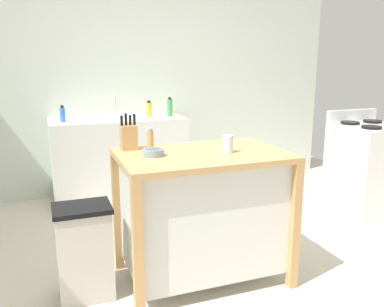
% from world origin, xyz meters
% --- Properties ---
extents(ground_plane, '(5.99, 5.99, 0.00)m').
position_xyz_m(ground_plane, '(0.00, 0.00, 0.00)').
color(ground_plane, beige).
rests_on(ground_plane, ground).
extents(wall_back, '(4.99, 0.10, 2.60)m').
position_xyz_m(wall_back, '(0.00, 2.24, 1.30)').
color(wall_back, silver).
rests_on(wall_back, ground).
extents(kitchen_island, '(1.12, 0.73, 0.92)m').
position_xyz_m(kitchen_island, '(-0.04, -0.00, 0.51)').
color(kitchen_island, tan).
rests_on(kitchen_island, ground).
extents(knife_block, '(0.11, 0.09, 0.25)m').
position_xyz_m(knife_block, '(-0.49, 0.27, 1.01)').
color(knife_block, tan).
rests_on(knife_block, kitchen_island).
extents(bowl_ceramic_wide, '(0.14, 0.14, 0.04)m').
position_xyz_m(bowl_ceramic_wide, '(-0.38, 0.02, 0.94)').
color(bowl_ceramic_wide, gray).
rests_on(bowl_ceramic_wide, kitchen_island).
extents(drinking_cup, '(0.07, 0.07, 0.12)m').
position_xyz_m(drinking_cup, '(0.12, -0.06, 0.98)').
color(drinking_cup, silver).
rests_on(drinking_cup, kitchen_island).
extents(pepper_grinder, '(0.04, 0.04, 0.16)m').
position_xyz_m(pepper_grinder, '(-0.35, 0.20, 0.99)').
color(pepper_grinder, tan).
rests_on(pepper_grinder, kitchen_island).
extents(trash_bin, '(0.36, 0.28, 0.63)m').
position_xyz_m(trash_bin, '(-0.85, 0.04, 0.32)').
color(trash_bin, '#B7B2A8').
rests_on(trash_bin, ground).
extents(sink_counter, '(1.43, 0.60, 0.91)m').
position_xyz_m(sink_counter, '(-0.27, 1.89, 0.46)').
color(sink_counter, silver).
rests_on(sink_counter, ground).
extents(sink_faucet, '(0.02, 0.02, 0.22)m').
position_xyz_m(sink_faucet, '(-0.27, 2.03, 1.02)').
color(sink_faucet, '#B7BCC1').
rests_on(sink_faucet, sink_counter).
extents(bottle_dish_soap, '(0.06, 0.06, 0.21)m').
position_xyz_m(bottle_dish_soap, '(0.31, 1.86, 1.01)').
color(bottle_dish_soap, green).
rests_on(bottle_dish_soap, sink_counter).
extents(bottle_hand_soap, '(0.05, 0.05, 0.17)m').
position_xyz_m(bottle_hand_soap, '(-0.84, 1.82, 0.99)').
color(bottle_hand_soap, blue).
rests_on(bottle_hand_soap, sink_counter).
extents(bottle_spray_cleaner, '(0.06, 0.06, 0.18)m').
position_xyz_m(bottle_spray_cleaner, '(0.07, 1.88, 0.99)').
color(bottle_spray_cleaner, yellow).
rests_on(bottle_spray_cleaner, sink_counter).
extents(stove, '(0.60, 0.60, 1.03)m').
position_xyz_m(stove, '(1.94, 0.56, 0.46)').
color(stove, silver).
rests_on(stove, ground).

